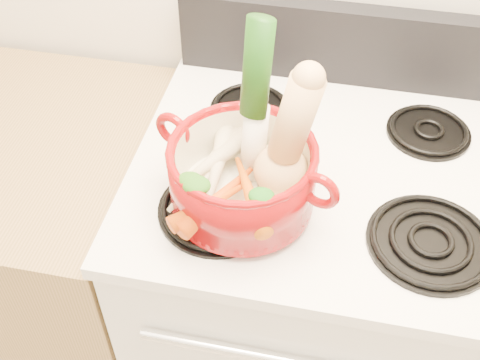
% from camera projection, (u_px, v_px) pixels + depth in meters
% --- Properties ---
extents(stove_body, '(0.76, 0.65, 0.92)m').
position_uv_depth(stove_body, '(310.00, 303.00, 1.54)').
color(stove_body, silver).
rests_on(stove_body, floor).
extents(cooktop, '(0.78, 0.67, 0.03)m').
position_uv_depth(cooktop, '(330.00, 172.00, 1.20)').
color(cooktop, white).
rests_on(cooktop, stove_body).
extents(control_backsplash, '(0.76, 0.05, 0.18)m').
position_uv_depth(control_backsplash, '(348.00, 45.00, 1.33)').
color(control_backsplash, black).
rests_on(control_backsplash, cooktop).
extents(burner_front_left, '(0.22, 0.22, 0.02)m').
position_uv_depth(burner_front_left, '(219.00, 208.00, 1.10)').
color(burner_front_left, black).
rests_on(burner_front_left, cooktop).
extents(burner_front_right, '(0.22, 0.22, 0.02)m').
position_uv_depth(burner_front_right, '(431.00, 241.00, 1.05)').
color(burner_front_right, black).
rests_on(burner_front_right, cooktop).
extents(burner_back_left, '(0.17, 0.17, 0.02)m').
position_uv_depth(burner_back_left, '(250.00, 107.00, 1.31)').
color(burner_back_left, black).
rests_on(burner_back_left, cooktop).
extents(burner_back_right, '(0.17, 0.17, 0.02)m').
position_uv_depth(burner_back_right, '(429.00, 130.00, 1.25)').
color(burner_back_right, black).
rests_on(burner_back_right, cooktop).
extents(dutch_oven, '(0.33, 0.33, 0.13)m').
position_uv_depth(dutch_oven, '(242.00, 176.00, 1.06)').
color(dutch_oven, maroon).
rests_on(dutch_oven, burner_front_left).
extents(pot_handle_left, '(0.07, 0.04, 0.07)m').
position_uv_depth(pot_handle_left, '(173.00, 129.00, 1.08)').
color(pot_handle_left, maroon).
rests_on(pot_handle_left, dutch_oven).
extents(pot_handle_right, '(0.07, 0.04, 0.07)m').
position_uv_depth(pot_handle_right, '(320.00, 191.00, 0.97)').
color(pot_handle_right, maroon).
rests_on(pot_handle_right, dutch_oven).
extents(squash, '(0.15, 0.11, 0.26)m').
position_uv_depth(squash, '(294.00, 137.00, 1.00)').
color(squash, tan).
rests_on(squash, dutch_oven).
extents(leek, '(0.07, 0.10, 0.32)m').
position_uv_depth(leek, '(255.00, 103.00, 1.01)').
color(leek, white).
rests_on(leek, dutch_oven).
extents(ginger, '(0.08, 0.06, 0.04)m').
position_uv_depth(ginger, '(271.00, 158.00, 1.11)').
color(ginger, tan).
rests_on(ginger, dutch_oven).
extents(parsnip_0, '(0.14, 0.24, 0.07)m').
position_uv_depth(parsnip_0, '(211.00, 164.00, 1.10)').
color(parsnip_0, beige).
rests_on(parsnip_0, dutch_oven).
extents(parsnip_1, '(0.09, 0.18, 0.05)m').
position_uv_depth(parsnip_1, '(217.00, 162.00, 1.09)').
color(parsnip_1, beige).
rests_on(parsnip_1, dutch_oven).
extents(parsnip_2, '(0.05, 0.21, 0.06)m').
position_uv_depth(parsnip_2, '(219.00, 157.00, 1.09)').
color(parsnip_2, beige).
rests_on(parsnip_2, dutch_oven).
extents(parsnip_3, '(0.13, 0.16, 0.05)m').
position_uv_depth(parsnip_3, '(207.00, 164.00, 1.08)').
color(parsnip_3, beige).
rests_on(parsnip_3, dutch_oven).
extents(carrot_0, '(0.12, 0.18, 0.05)m').
position_uv_depth(carrot_0, '(218.00, 201.00, 1.04)').
color(carrot_0, '#C34009').
rests_on(carrot_0, dutch_oven).
extents(carrot_1, '(0.13, 0.13, 0.05)m').
position_uv_depth(carrot_1, '(209.00, 206.00, 1.03)').
color(carrot_1, '#C34209').
rests_on(carrot_1, dutch_oven).
extents(carrot_2, '(0.11, 0.17, 0.05)m').
position_uv_depth(carrot_2, '(250.00, 196.00, 1.03)').
color(carrot_2, '#D1650A').
rests_on(carrot_2, dutch_oven).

